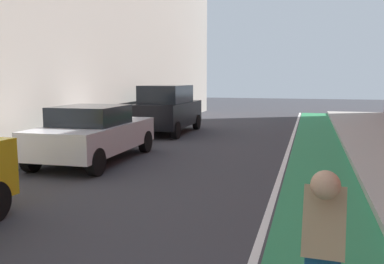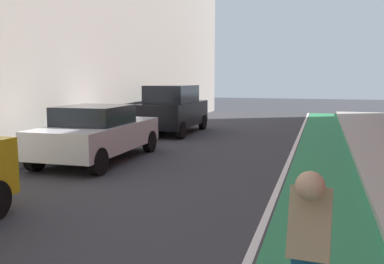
{
  "view_description": "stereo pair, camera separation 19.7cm",
  "coord_description": "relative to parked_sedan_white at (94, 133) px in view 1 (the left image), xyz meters",
  "views": [
    {
      "loc": [
        2.81,
        5.93,
        2.26
      ],
      "look_at": [
        0.68,
        13.43,
        1.25
      ],
      "focal_mm": 38.96,
      "sensor_mm": 36.0,
      "label": 1
    },
    {
      "loc": [
        3.0,
        5.99,
        2.26
      ],
      "look_at": [
        0.68,
        13.43,
        1.25
      ],
      "focal_mm": 38.96,
      "sensor_mm": 36.0,
      "label": 2
    }
  ],
  "objects": [
    {
      "name": "bike_lane_paint",
      "position": [
        5.94,
        0.14,
        -0.78
      ],
      "size": [
        1.6,
        36.33,
        0.0
      ],
      "primitive_type": "cube",
      "color": "#2D8451",
      "rests_on": "ground"
    },
    {
      "name": "ground_plane",
      "position": [
        2.84,
        -1.86,
        -0.79
      ],
      "size": [
        79.93,
        79.93,
        0.0
      ],
      "primitive_type": "plane",
      "color": "#38383D"
    },
    {
      "name": "parked_sedan_white",
      "position": [
        0.0,
        0.0,
        0.0
      ],
      "size": [
        2.04,
        4.41,
        1.53
      ],
      "color": "silver",
      "rests_on": "ground"
    },
    {
      "name": "parked_suv_black",
      "position": [
        -0.0,
        6.12,
        0.23
      ],
      "size": [
        1.9,
        4.24,
        1.98
      ],
      "color": "black",
      "rests_on": "ground"
    },
    {
      "name": "cyclist_mid",
      "position": [
        5.79,
        -6.71,
        0.06
      ],
      "size": [
        0.48,
        1.66,
        1.58
      ],
      "color": "black",
      "rests_on": "ground"
    },
    {
      "name": "lane_divider_stripe",
      "position": [
        5.04,
        0.14,
        -0.78
      ],
      "size": [
        0.12,
        36.33,
        0.0
      ],
      "primitive_type": "cube",
      "color": "white",
      "rests_on": "ground"
    }
  ]
}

